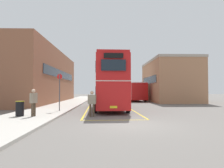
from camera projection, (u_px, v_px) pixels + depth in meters
The scene contains 11 objects.
ground_plane at pixel (118, 105), 25.15m from camera, with size 135.60×135.60×0.00m, color #66605B.
sidewalk_left at pixel (68, 103), 27.37m from camera, with size 4.00×57.60×0.14m, color #B2ADA3.
brick_building_left at pixel (41, 77), 30.64m from camera, with size 6.11×23.57×7.54m.
depot_building_right at pixel (169, 81), 33.22m from camera, with size 6.58×12.76×6.55m.
double_decker_bus at pixel (110, 83), 19.56m from camera, with size 3.16×10.13×4.75m.
single_deck_bus at pixel (134, 91), 35.12m from camera, with size 3.37×8.94×3.02m.
pedestrian_boarding at pixel (92, 102), 14.15m from camera, with size 0.59×0.28×1.77m.
pedestrian_waiting_near at pixel (34, 100), 13.24m from camera, with size 0.38×0.56×1.76m.
litter_bin at pixel (20, 109), 13.32m from camera, with size 0.55×0.55×0.98m.
bus_stop_sign at pixel (60, 89), 16.79m from camera, with size 0.44×0.12×3.01m.
bay_marking_yellow at pixel (110, 111), 17.59m from camera, with size 4.71×12.20×0.01m.
Camera 1 is at (-1.36, -10.78, 1.83)m, focal length 33.08 mm.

